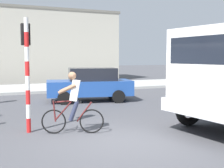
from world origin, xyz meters
The scene contains 6 objects.
ground_plane centered at (0.00, 0.00, 0.00)m, with size 120.00×120.00×0.00m, color #4C4C51.
sidewalk_far centered at (0.00, 12.98, 0.08)m, with size 80.00×5.00×0.16m, color #ADADA8.
cyclist centered at (-0.69, 1.10, 0.86)m, with size 1.63×0.74×1.72m.
traffic_light_pole centered at (-1.81, 1.80, 2.07)m, with size 0.24×0.43×3.20m.
car_red_near centered at (1.80, 6.67, 0.82)m, with size 4.27×2.50×1.60m.
building_mid_block centered at (2.80, 20.14, 3.06)m, with size 11.39×5.55×6.11m.
Camera 1 is at (-3.01, -6.80, 2.13)m, focal length 47.95 mm.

